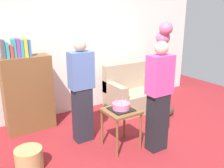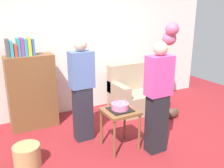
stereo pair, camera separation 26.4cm
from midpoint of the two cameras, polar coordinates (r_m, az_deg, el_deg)
ground_plane at (r=3.82m, az=8.37°, el=-15.51°), size 8.00×8.00×0.00m
wall_back at (r=5.06m, az=-5.06°, el=9.03°), size 6.00×0.10×2.70m
couch at (r=5.18m, az=7.21°, el=-2.36°), size 1.10×0.70×0.96m
bookshelf at (r=4.47m, az=-16.55°, el=-1.29°), size 0.80×0.36×1.60m
side_table at (r=3.68m, az=3.94°, el=-7.42°), size 0.48×0.48×0.62m
birthday_cake at (r=3.63m, az=3.98°, el=-5.32°), size 0.32×0.32×0.17m
person_blowing_candles at (r=3.83m, az=-4.98°, el=-1.49°), size 0.36×0.22×1.63m
person_holding_cake at (r=3.57m, az=12.65°, el=-3.24°), size 0.36×0.22×1.63m
wicker_basket at (r=3.59m, az=-17.00°, el=-15.63°), size 0.36×0.36×0.30m
handbag at (r=5.00m, az=15.37°, el=-6.54°), size 0.28×0.14×0.20m
balloon_bunch at (r=5.19m, az=14.84°, el=11.08°), size 0.31×0.38×1.80m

